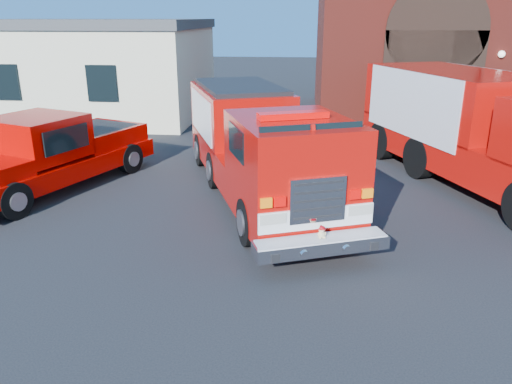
# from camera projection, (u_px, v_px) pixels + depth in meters

# --- Properties ---
(ground) EXTENTS (100.00, 100.00, 0.00)m
(ground) POSITION_uv_depth(u_px,v_px,m) (261.00, 229.00, 11.06)
(ground) COLOR black
(ground) RESTS_ON ground
(parking_stripe_mid) EXTENTS (0.12, 3.00, 0.01)m
(parking_stripe_mid) POSITION_uv_depth(u_px,v_px,m) (499.00, 182.00, 14.24)
(parking_stripe_mid) COLOR yellow
(parking_stripe_mid) RESTS_ON ground
(parking_stripe_far) EXTENTS (0.12, 3.00, 0.01)m
(parking_stripe_far) POSITION_uv_depth(u_px,v_px,m) (467.00, 154.00, 17.05)
(parking_stripe_far) COLOR yellow
(parking_stripe_far) RESTS_ON ground
(fire_station) EXTENTS (15.20, 10.20, 8.45)m
(fire_station) POSITION_uv_depth(u_px,v_px,m) (491.00, 21.00, 21.98)
(fire_station) COLOR maroon
(fire_station) RESTS_ON ground
(side_building) EXTENTS (10.20, 8.20, 4.35)m
(side_building) POSITION_uv_depth(u_px,v_px,m) (93.00, 68.00, 23.32)
(side_building) COLOR beige
(side_building) RESTS_ON ground
(fire_engine) EXTENTS (5.25, 8.91, 2.66)m
(fire_engine) POSITION_uv_depth(u_px,v_px,m) (258.00, 144.00, 12.75)
(fire_engine) COLOR black
(fire_engine) RESTS_ON ground
(pickup_truck) EXTENTS (4.31, 6.59, 2.03)m
(pickup_truck) POSITION_uv_depth(u_px,v_px,m) (49.00, 154.00, 13.44)
(pickup_truck) COLOR black
(pickup_truck) RESTS_ON ground
(secondary_truck) EXTENTS (5.92, 9.62, 2.99)m
(secondary_truck) POSITION_uv_depth(u_px,v_px,m) (484.00, 127.00, 13.47)
(secondary_truck) COLOR black
(secondary_truck) RESTS_ON ground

